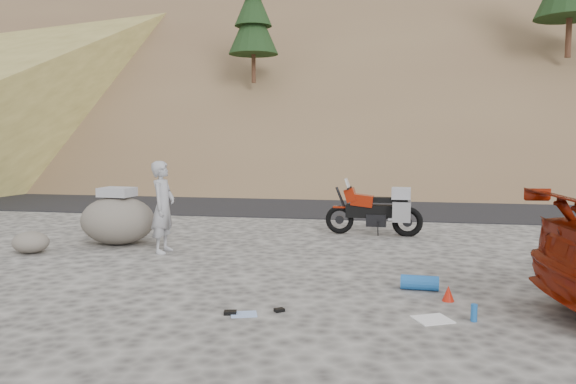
# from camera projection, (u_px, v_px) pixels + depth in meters

# --- Properties ---
(ground) EXTENTS (140.00, 140.00, 0.00)m
(ground) POSITION_uv_depth(u_px,v_px,m) (291.00, 273.00, 8.49)
(ground) COLOR #464340
(ground) RESTS_ON ground
(road) EXTENTS (120.00, 7.00, 0.05)m
(road) POSITION_uv_depth(u_px,v_px,m) (342.00, 203.00, 17.31)
(road) COLOR black
(road) RESTS_ON ground
(hillside) EXTENTS (120.00, 73.00, 46.72)m
(hillside) POSITION_uv_depth(u_px,v_px,m) (375.00, 29.00, 47.42)
(hillside) COLOR brown
(hillside) RESTS_ON ground
(motorcycle) EXTENTS (2.03, 0.63, 1.21)m
(motorcycle) POSITION_uv_depth(u_px,v_px,m) (378.00, 211.00, 11.68)
(motorcycle) COLOR black
(motorcycle) RESTS_ON ground
(man) EXTENTS (0.39, 0.60, 1.63)m
(man) POSITION_uv_depth(u_px,v_px,m) (164.00, 252.00, 10.00)
(man) COLOR #9A9A9F
(man) RESTS_ON ground
(boulder) EXTENTS (1.71, 1.57, 1.10)m
(boulder) POSITION_uv_depth(u_px,v_px,m) (118.00, 219.00, 10.71)
(boulder) COLOR #615A53
(boulder) RESTS_ON ground
(small_rock) EXTENTS (0.74, 0.69, 0.39)m
(small_rock) POSITION_uv_depth(u_px,v_px,m) (31.00, 242.00, 9.92)
(small_rock) COLOR #615A53
(small_rock) RESTS_ON ground
(gear_white_cloth) EXTENTS (0.50, 0.48, 0.01)m
(gear_white_cloth) POSITION_uv_depth(u_px,v_px,m) (432.00, 319.00, 6.32)
(gear_white_cloth) COLOR white
(gear_white_cloth) RESTS_ON ground
(gear_blue_mat) EXTENTS (0.51, 0.23, 0.20)m
(gear_blue_mat) POSITION_uv_depth(u_px,v_px,m) (420.00, 283.00, 7.54)
(gear_blue_mat) COLOR #1B5AA7
(gear_blue_mat) RESTS_ON ground
(gear_bottle) EXTENTS (0.09, 0.09, 0.20)m
(gear_bottle) POSITION_uv_depth(u_px,v_px,m) (474.00, 313.00, 6.26)
(gear_bottle) COLOR #1B5AA7
(gear_bottle) RESTS_ON ground
(gear_funnel) EXTENTS (0.20, 0.20, 0.20)m
(gear_funnel) POSITION_uv_depth(u_px,v_px,m) (448.00, 293.00, 7.03)
(gear_funnel) COLOR red
(gear_funnel) RESTS_ON ground
(gear_glove_a) EXTENTS (0.16, 0.13, 0.04)m
(gear_glove_a) POSITION_uv_depth(u_px,v_px,m) (230.00, 313.00, 6.52)
(gear_glove_a) COLOR black
(gear_glove_a) RESTS_ON ground
(gear_glove_b) EXTENTS (0.14, 0.14, 0.04)m
(gear_glove_b) POSITION_uv_depth(u_px,v_px,m) (279.00, 310.00, 6.62)
(gear_glove_b) COLOR black
(gear_glove_b) RESTS_ON ground
(gear_blue_cloth) EXTENTS (0.35, 0.30, 0.01)m
(gear_blue_cloth) POSITION_uv_depth(u_px,v_px,m) (244.00, 314.00, 6.50)
(gear_blue_cloth) COLOR #8EAADC
(gear_blue_cloth) RESTS_ON ground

